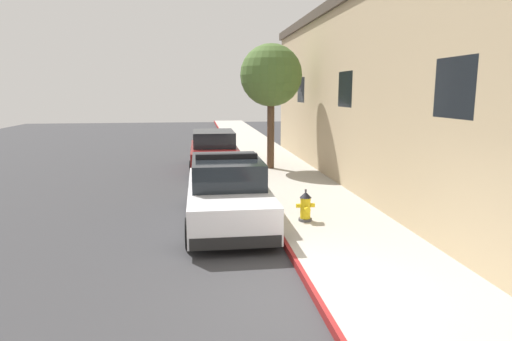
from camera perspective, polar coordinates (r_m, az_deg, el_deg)
The scene contains 8 objects.
ground_plane at distance 16.69m, azimuth -17.16°, elevation -1.49°, with size 27.96×60.00×0.20m, color #353538.
sidewalk_pavement at distance 16.71m, azimuth 3.53°, elevation -0.43°, with size 2.82×60.00×0.14m, color #ADA89E.
curb_painted_edge at distance 16.50m, azimuth -1.43°, elevation -0.55°, with size 0.08×60.00×0.14m, color maroon.
storefront_building at distance 15.24m, azimuth 20.77°, elevation 9.42°, with size 5.40×21.50×6.21m.
police_cruiser at distance 10.69m, azimuth -3.76°, elevation -2.84°, with size 1.94×4.84×1.68m.
parked_car_silver_ahead at distance 18.11m, azimuth -5.48°, elevation 2.51°, with size 1.94×4.84×1.56m.
fire_hydrant at distance 10.43m, azimuth 6.43°, elevation -4.64°, with size 0.44×0.40×0.76m.
street_tree at distance 17.30m, azimuth 1.96°, elevation 12.12°, with size 2.39×2.39×4.82m.
Camera 1 is at (-1.76, -6.12, 3.16)m, focal length 30.89 mm.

